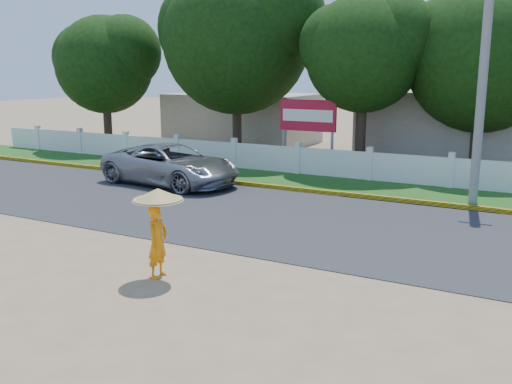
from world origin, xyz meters
TOP-DOWN VIEW (x-y plane):
  - ground at (0.00, 0.00)m, footprint 120.00×120.00m
  - road at (0.00, 4.50)m, footprint 60.00×7.00m
  - grass_verge at (0.00, 9.75)m, footprint 60.00×3.50m
  - curb at (0.00, 8.05)m, footprint 40.00×0.18m
  - fence at (0.00, 11.20)m, footprint 40.00×0.10m
  - building_near at (3.00, 18.00)m, footprint 10.00×6.00m
  - building_far at (-10.00, 19.00)m, footprint 8.00×5.00m
  - utility_pole at (4.08, 8.99)m, footprint 0.28×0.28m
  - vehicle at (-6.23, 6.96)m, footprint 5.66×3.13m
  - monk_with_parasol at (-0.67, -0.96)m, footprint 1.03×1.03m
  - billboard at (-3.06, 12.30)m, footprint 2.50×0.13m
  - tree_row at (2.26, 14.09)m, footprint 37.74×7.33m

SIDE VIEW (x-z plane):
  - ground at x=0.00m, z-range 0.00..0.00m
  - road at x=0.00m, z-range 0.00..0.02m
  - grass_verge at x=0.00m, z-range 0.00..0.03m
  - curb at x=0.00m, z-range 0.00..0.16m
  - fence at x=0.00m, z-range 0.00..1.10m
  - vehicle at x=-6.23m, z-range 0.00..1.50m
  - monk_with_parasol at x=-0.67m, z-range 0.28..2.16m
  - building_far at x=-10.00m, z-range 0.00..2.80m
  - building_near at x=3.00m, z-range 0.00..3.20m
  - billboard at x=-3.06m, z-range 0.67..3.62m
  - utility_pole at x=4.08m, z-range 0.00..7.19m
  - tree_row at x=2.26m, z-range 0.58..9.69m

